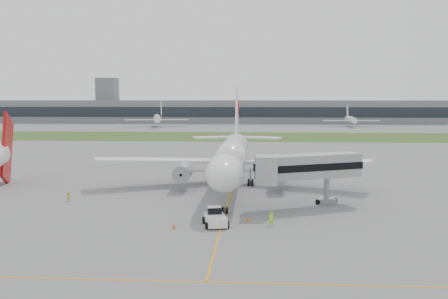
# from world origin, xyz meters

# --- Properties ---
(ground) EXTENTS (600.00, 600.00, 0.00)m
(ground) POSITION_xyz_m (0.00, 0.00, 0.00)
(ground) COLOR gray
(ground) RESTS_ON ground
(apron_markings) EXTENTS (70.00, 70.00, 0.04)m
(apron_markings) POSITION_xyz_m (0.00, -5.00, 0.00)
(apron_markings) COLOR orange
(apron_markings) RESTS_ON ground
(grass_strip) EXTENTS (600.00, 50.00, 0.02)m
(grass_strip) POSITION_xyz_m (0.00, 120.00, 0.01)
(grass_strip) COLOR #35511E
(grass_strip) RESTS_ON ground
(terminal_building) EXTENTS (320.00, 22.30, 14.00)m
(terminal_building) POSITION_xyz_m (0.00, 229.87, 7.00)
(terminal_building) COLOR slate
(terminal_building) RESTS_ON ground
(control_tower) EXTENTS (12.00, 12.00, 56.00)m
(control_tower) POSITION_xyz_m (-90.00, 232.00, 0.00)
(control_tower) COLOR slate
(control_tower) RESTS_ON ground
(airliner) EXTENTS (48.13, 53.95, 17.88)m
(airliner) POSITION_xyz_m (0.00, 4.87, 5.66)
(airliner) COLOR white
(airliner) RESTS_ON ground
(pushback_tug) EXTENTS (3.56, 4.56, 2.12)m
(pushback_tug) POSITION_xyz_m (-0.79, -21.15, 0.97)
(pushback_tug) COLOR white
(pushback_tug) RESTS_ON ground
(jet_bridge) EXTENTS (15.79, 10.72, 7.67)m
(jet_bridge) POSITION_xyz_m (10.79, -10.27, 5.67)
(jet_bridge) COLOR gray
(jet_bridge) RESTS_ON ground
(safety_cone_left) EXTENTS (0.43, 0.43, 0.60)m
(safety_cone_left) POSITION_xyz_m (-5.55, -23.07, 0.30)
(safety_cone_left) COLOR #EA440C
(safety_cone_left) RESTS_ON ground
(safety_cone_right) EXTENTS (0.40, 0.40, 0.55)m
(safety_cone_right) POSITION_xyz_m (3.11, -19.10, 0.28)
(safety_cone_right) COLOR #EA440C
(safety_cone_right) RESTS_ON ground
(ground_crew_near) EXTENTS (0.75, 0.60, 1.79)m
(ground_crew_near) POSITION_xyz_m (6.00, -21.15, 0.90)
(ground_crew_near) COLOR #AFFF2A
(ground_crew_near) RESTS_ON ground
(ground_crew_far) EXTENTS (0.93, 0.91, 1.51)m
(ground_crew_far) POSITION_xyz_m (-23.71, -8.75, 0.76)
(ground_crew_far) COLOR yellow
(ground_crew_far) RESTS_ON ground
(distant_aircraft_left) EXTENTS (39.62, 36.52, 13.06)m
(distant_aircraft_left) POSITION_xyz_m (-49.05, 185.63, 0.00)
(distant_aircraft_left) COLOR white
(distant_aircraft_left) RESTS_ON ground
(distant_aircraft_right) EXTENTS (30.91, 27.58, 11.37)m
(distant_aircraft_right) POSITION_xyz_m (55.03, 191.65, 0.00)
(distant_aircraft_right) COLOR white
(distant_aircraft_right) RESTS_ON ground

